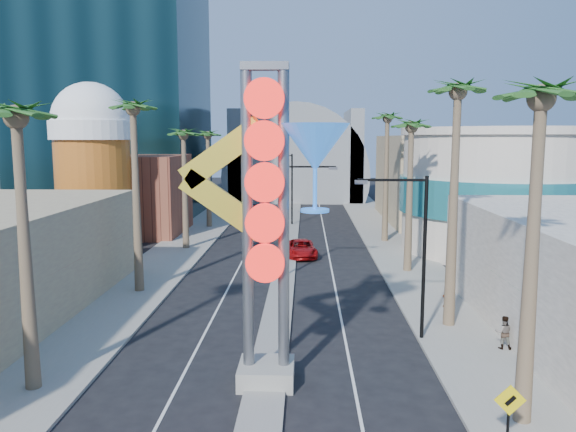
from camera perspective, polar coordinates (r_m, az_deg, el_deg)
The scene contains 26 objects.
ground at distance 20.84m, azimuth -2.82°, elevation -19.99°, with size 240.00×240.00×0.00m, color black.
sidewalk_west at distance 55.33m, azimuth -9.72°, elevation -2.24°, with size 5.00×100.00×0.15m, color gray.
sidewalk_east at distance 54.80m, azimuth 10.16°, elevation -2.35°, with size 5.00×100.00×0.15m, color gray.
median at distance 57.19m, azimuth 0.26°, elevation -1.80°, with size 1.60×84.00×0.15m, color gray.
hotel_tower at distance 75.73m, azimuth -17.32°, elevation 19.22°, with size 20.00×20.00×50.00m, color black.
brick_filler_west at distance 59.30m, azimuth -15.40°, elevation 2.09°, with size 10.00×10.00×8.00m, color brown.
filler_east at distance 68.07m, azimuth 14.12°, elevation 3.70°, with size 10.00×20.00×10.00m, color tan.
beer_mug at distance 51.82m, azimuth -19.23°, elevation 5.39°, with size 7.00×7.00×14.50m.
turquoise_building at distance 51.26m, azimuth 20.56°, elevation 2.39°, with size 16.60×16.60×10.60m.
canopy at distance 90.52m, azimuth 0.85°, elevation 4.50°, with size 22.00×16.00×22.00m.
neon_sign at distance 21.46m, azimuth -0.14°, elevation 1.39°, with size 6.53×2.60×12.55m.
ped_sign at distance 18.18m, azimuth 21.52°, elevation -18.29°, with size 0.92×0.12×2.66m.
streetlight_0 at distance 38.67m, azimuth 0.33°, elevation 0.70°, with size 3.79×0.25×8.00m.
streetlight_1 at distance 62.57m, azimuth -0.09°, elevation 3.48°, with size 3.79×0.25×8.00m.
streetlight_2 at distance 27.30m, azimuth 12.74°, elevation -2.65°, with size 3.45×0.25×8.00m.
palm_0 at distance 22.92m, azimuth -25.82°, elevation 7.59°, with size 2.40×2.40×11.70m.
palm_1 at distance 35.94m, azimuth -15.45°, elevation 9.37°, with size 2.40×2.40×12.70m.
palm_2 at distance 49.48m, azimuth -10.57°, elevation 7.50°, with size 2.40×2.40×11.20m.
palm_3 at distance 61.26m, azimuth -8.15°, elevation 7.61°, with size 2.40×2.40×11.20m.
palm_4 at distance 19.81m, azimuth 24.24°, elevation 9.05°, with size 2.40×2.40×12.20m.
palm_5 at distance 29.34m, azimuth 16.83°, elevation 10.56°, with size 2.40×2.40×13.20m.
palm_6 at distance 41.03m, azimuth 12.42°, elevation 8.01°, with size 2.40×2.40×11.70m.
palm_7 at distance 52.88m, azimuth 10.06°, elevation 8.99°, with size 2.40×2.40×12.70m.
red_pickup at distance 46.43m, azimuth 1.37°, elevation -3.32°, with size 2.29×4.96×1.38m, color #AB0D0F.
pedestrian_a at distance 31.80m, azimuth 15.97°, elevation -8.32°, with size 0.63×0.41×1.73m, color gray.
pedestrian_b at distance 28.03m, azimuth 21.06°, elevation -10.97°, with size 0.75×0.59×1.55m, color gray.
Camera 1 is at (1.55, -18.34, 9.76)m, focal length 35.00 mm.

